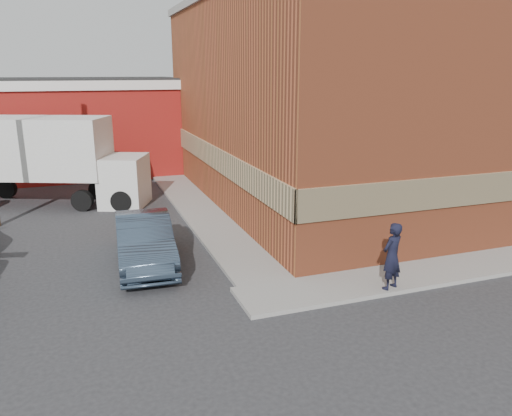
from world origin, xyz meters
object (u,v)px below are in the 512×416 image
object	(u,v)px
sedan	(145,241)
box_truck	(55,155)
brick_building	(354,99)
warehouse	(44,126)
man	(392,256)

from	to	relation	value
sedan	box_truck	size ratio (longest dim) A/B	0.57
brick_building	warehouse	world-z (taller)	brick_building
brick_building	box_truck	xyz separation A→B (m)	(-13.71, 2.79, -2.37)
brick_building	man	xyz separation A→B (m)	(-4.79, -10.55, -3.61)
sedan	box_truck	world-z (taller)	box_truck
brick_building	man	distance (m)	12.13
sedan	box_truck	xyz separation A→B (m)	(-2.75, 8.90, 1.51)
brick_building	sedan	world-z (taller)	brick_building
warehouse	sedan	distance (m)	17.60
brick_building	sedan	xyz separation A→B (m)	(-10.95, -6.12, -3.89)
warehouse	man	distance (m)	23.70
warehouse	man	world-z (taller)	warehouse
sedan	man	bearing A→B (deg)	-32.29
warehouse	box_truck	xyz separation A→B (m)	(0.79, -8.22, -0.50)
warehouse	box_truck	bearing A→B (deg)	-84.52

